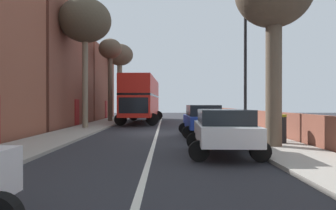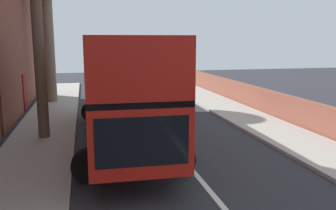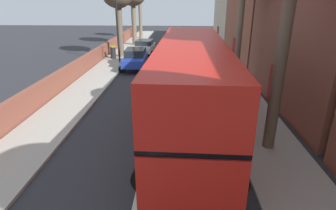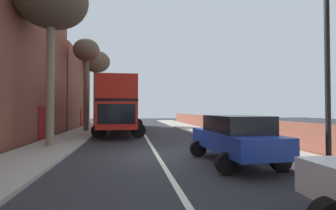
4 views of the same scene
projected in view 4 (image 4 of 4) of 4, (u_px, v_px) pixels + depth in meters
The scene contains 11 objects.
ground_plane at pixel (158, 156), 9.44m from camera, with size 84.00×84.00×0.00m, color #28282D.
road_centre_line at pixel (158, 156), 9.44m from camera, with size 0.16×54.00×0.01m, color silver.
sidewalk_left at pixel (27, 159), 8.63m from camera, with size 2.60×60.00×0.12m, color #9E998E.
sidewalk_right at pixel (267, 151), 10.25m from camera, with size 2.60×60.00×0.12m, color #9E998E.
boundary_wall_right at pixel (299, 137), 10.52m from camera, with size 0.36×54.00×1.32m, color brown.
double_decker_bus at pixel (123, 104), 19.31m from camera, with size 3.81×11.51×4.06m.
parked_car_blue_right_2 at pixel (234, 136), 8.12m from camera, with size 2.47×4.28×1.68m.
street_tree_left_0 at pixel (51, 0), 11.61m from camera, with size 3.57×3.57×8.87m.
street_tree_left_2 at pixel (86, 55), 19.91m from camera, with size 2.20×2.20×7.86m.
street_tree_left_4 at pixel (96, 64), 28.56m from camera, with size 3.32×3.32×9.05m.
lamppost_right at pixel (327, 41), 6.47m from camera, with size 0.32×0.32×6.31m.
Camera 4 is at (-1.14, -9.42, 1.88)m, focal length 24.79 mm.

